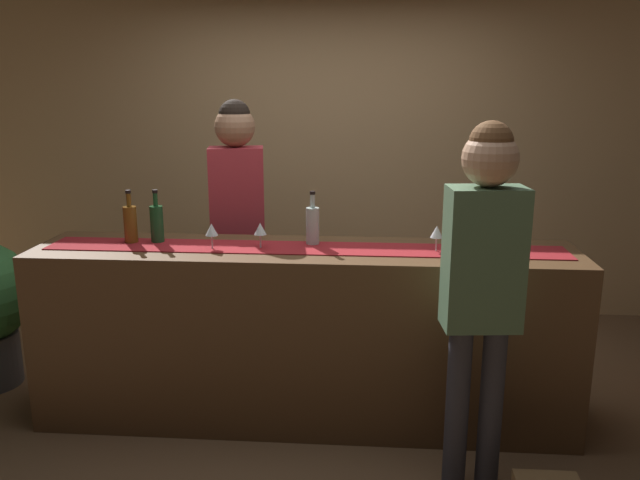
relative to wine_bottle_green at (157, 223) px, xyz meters
The scene contains 12 objects.
ground_plane 1.41m from the wine_bottle_green, ahead, with size 10.00×10.00×0.00m, color brown.
back_wall 2.04m from the wine_bottle_green, 65.30° to the left, with size 6.00×0.12×2.90m, color tan.
bar_counter 1.05m from the wine_bottle_green, ahead, with size 2.99×0.60×1.01m, color #543821.
counter_runner_cloth 0.85m from the wine_bottle_green, ahead, with size 2.84×0.28×0.01m, color maroon.
wine_bottle_green is the anchor object (origin of this frame).
wine_bottle_amber 0.15m from the wine_bottle_green, behind, with size 0.07×0.07×0.30m.
wine_bottle_clear 0.88m from the wine_bottle_green, ahead, with size 0.07×0.07×0.30m.
wine_glass_near_customer 1.56m from the wine_bottle_green, ahead, with size 0.07×0.07×0.14m.
wine_glass_mid_counter 0.61m from the wine_bottle_green, ahead, with size 0.07×0.07×0.14m.
wine_glass_far_end 0.37m from the wine_bottle_green, 20.35° to the right, with size 0.07×0.07×0.14m.
bartender 0.62m from the wine_bottle_green, 55.05° to the left, with size 0.37×0.25×1.80m.
customer_sipping 1.82m from the wine_bottle_green, 21.06° to the right, with size 0.36×0.24×1.74m.
Camera 1 is at (0.34, -3.35, 1.90)m, focal length 35.77 mm.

